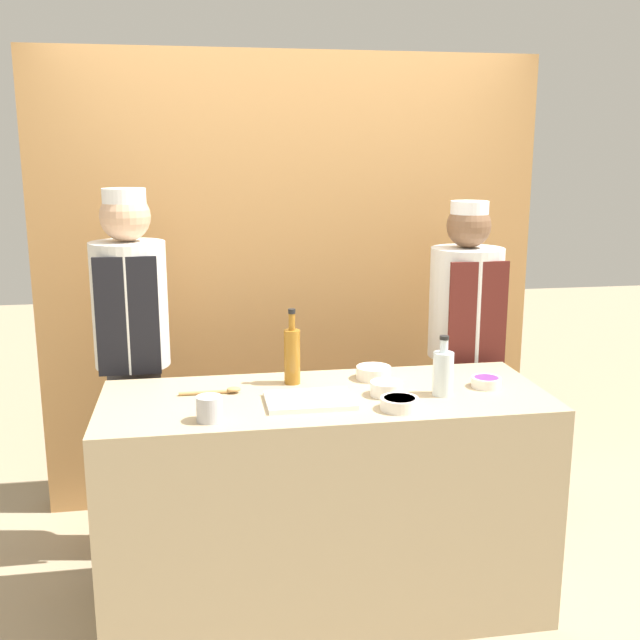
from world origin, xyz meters
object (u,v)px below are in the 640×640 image
at_px(cutting_board, 310,400).
at_px(bottle_amber, 292,355).
at_px(chef_right, 463,355).
at_px(sauce_bowl_green, 374,372).
at_px(chef_left, 133,360).
at_px(bottle_clear, 443,372).
at_px(sauce_bowl_red, 399,403).
at_px(cup_steel, 209,409).
at_px(sauce_bowl_purple, 486,382).
at_px(wooden_spoon, 219,391).
at_px(sauce_bowl_white, 386,388).

xyz_separation_m(cutting_board, bottle_amber, (-0.04, 0.26, 0.12)).
relative_size(bottle_amber, chef_right, 0.19).
distance_m(sauce_bowl_green, chef_left, 1.12).
height_order(cutting_board, bottle_clear, bottle_clear).
bearing_deg(sauce_bowl_red, cup_steel, -179.43).
bearing_deg(chef_right, sauce_bowl_purple, -101.46).
bearing_deg(sauce_bowl_purple, bottle_amber, 166.99).
relative_size(sauce_bowl_red, cup_steel, 1.54).
xyz_separation_m(sauce_bowl_green, bottle_clear, (0.22, -0.26, 0.07)).
relative_size(cup_steel, wooden_spoon, 0.38).
bearing_deg(sauce_bowl_white, sauce_bowl_red, -87.78).
bearing_deg(bottle_amber, sauce_bowl_purple, -13.01).
bearing_deg(sauce_bowl_purple, cup_steel, -169.20).
height_order(sauce_bowl_red, wooden_spoon, sauce_bowl_red).
distance_m(sauce_bowl_green, chef_right, 0.70).
xyz_separation_m(bottle_amber, wooden_spoon, (-0.31, -0.09, -0.11)).
height_order(bottle_amber, cup_steel, bottle_amber).
bearing_deg(bottle_clear, chef_right, 63.33).
xyz_separation_m(sauce_bowl_green, chef_right, (0.56, 0.41, -0.06)).
bearing_deg(sauce_bowl_red, sauce_bowl_white, 92.22).
bearing_deg(wooden_spoon, cup_steel, -97.89).
distance_m(cutting_board, cup_steel, 0.42).
distance_m(cutting_board, chef_right, 1.11).
height_order(cup_steel, chef_right, chef_right).
distance_m(sauce_bowl_green, sauce_bowl_red, 0.40).
bearing_deg(wooden_spoon, chef_left, 126.42).
distance_m(sauce_bowl_white, chef_right, 0.85).
xyz_separation_m(cutting_board, chef_right, (0.88, 0.68, -0.04)).
height_order(sauce_bowl_purple, chef_left, chef_left).
distance_m(sauce_bowl_green, bottle_clear, 0.35).
xyz_separation_m(sauce_bowl_white, wooden_spoon, (-0.67, 0.13, -0.02)).
xyz_separation_m(bottle_amber, cup_steel, (-0.36, -0.40, -0.08)).
height_order(bottle_clear, chef_right, chef_right).
height_order(sauce_bowl_green, chef_left, chef_left).
bearing_deg(bottle_clear, wooden_spoon, 169.93).
xyz_separation_m(sauce_bowl_white, chef_left, (-1.04, 0.64, -0.01)).
relative_size(sauce_bowl_white, wooden_spoon, 0.52).
relative_size(cutting_board, bottle_amber, 1.06).
relative_size(sauce_bowl_white, cutting_board, 0.38).
relative_size(sauce_bowl_green, bottle_clear, 0.61).
bearing_deg(cup_steel, bottle_clear, 9.16).
bearing_deg(sauce_bowl_purple, chef_right, 78.54).
bearing_deg(cutting_board, sauce_bowl_purple, 5.96).
bearing_deg(cup_steel, sauce_bowl_red, 0.57).
height_order(sauce_bowl_purple, bottle_amber, bottle_amber).
bearing_deg(sauce_bowl_red, chef_right, 55.66).
xyz_separation_m(bottle_amber, chef_left, (-0.69, 0.42, -0.11)).
bearing_deg(chef_left, sauce_bowl_green, -21.35).
bearing_deg(bottle_amber, sauce_bowl_white, -32.15).
height_order(sauce_bowl_purple, cup_steel, cup_steel).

